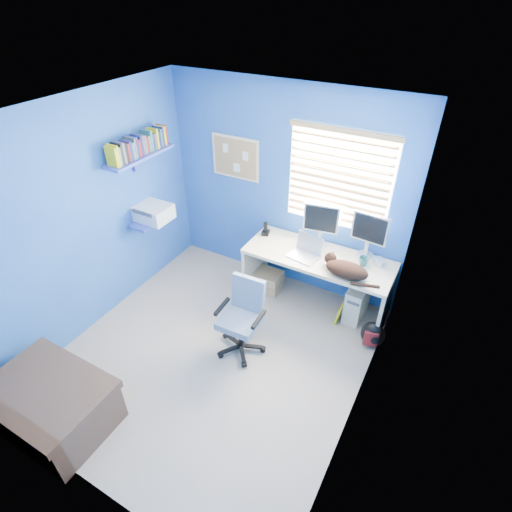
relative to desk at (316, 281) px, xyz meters
The scene contains 23 objects.
floor 1.45m from the desk, 116.75° to the right, with size 3.00×3.20×0.00m, color #B5A28F.
ceiling 2.55m from the desk, 116.75° to the right, with size 3.00×3.20×0.00m, color white.
wall_back 1.14m from the desk, 151.40° to the left, with size 3.00×0.01×2.50m, color #306DB9.
wall_front 3.05m from the desk, 102.49° to the right, with size 3.00×0.01×2.50m, color #306DB9.
wall_left 2.63m from the desk, 149.52° to the right, with size 0.01×3.20×2.50m, color #306DB9.
wall_right 1.76m from the desk, 55.35° to the right, with size 0.01×3.20×2.50m, color #306DB9.
desk is the anchor object (origin of this frame).
laptop 0.51m from the desk, 146.99° to the right, with size 0.33×0.26×0.22m, color silver.
monitor_left 0.68m from the desk, 112.15° to the left, with size 0.40×0.12×0.54m, color silver.
monitor_right 0.83m from the desk, 30.32° to the left, with size 0.40×0.12×0.54m, color silver.
phone 0.89m from the desk, behind, with size 0.09×0.11×0.17m, color black.
mug 0.65m from the desk, ahead, with size 0.10×0.09×0.10m, color #2D6762.
cd_spindle 0.76m from the desk, 15.31° to the left, with size 0.13×0.13×0.07m, color silver.
cat 0.63m from the desk, 28.03° to the right, with size 0.46×0.24×0.16m, color black.
tower_pc 0.53m from the desk, ahead, with size 0.19×0.44×0.45m, color beige.
drawer_boxes 0.69m from the desk, behind, with size 0.35×0.28×0.27m, color tan.
yellow_book 0.46m from the desk, 19.12° to the right, with size 0.03×0.17×0.24m, color yellow.
backpack 0.88m from the desk, 20.04° to the right, with size 0.26×0.20×0.31m, color black.
bed_corner 2.98m from the desk, 118.87° to the right, with size 1.01×0.72×0.48m, color #473526.
office_chair 1.09m from the desk, 112.96° to the right, with size 0.51×0.51×0.84m.
window_blinds 1.22m from the desk, 86.83° to the left, with size 1.15×0.05×1.10m.
corkboard 1.77m from the desk, 165.78° to the left, with size 0.64×0.02×0.52m.
wall_shelves 2.31m from the desk, 165.73° to the right, with size 0.42×0.90×1.05m.
Camera 1 is at (1.80, -2.32, 3.35)m, focal length 28.00 mm.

